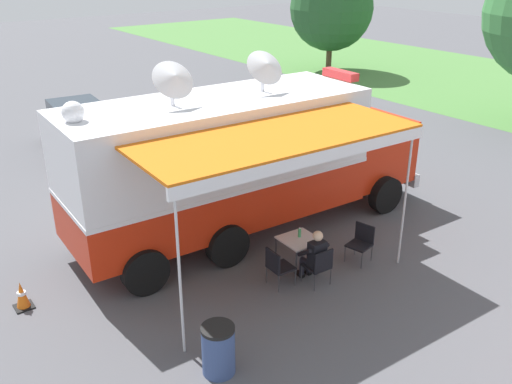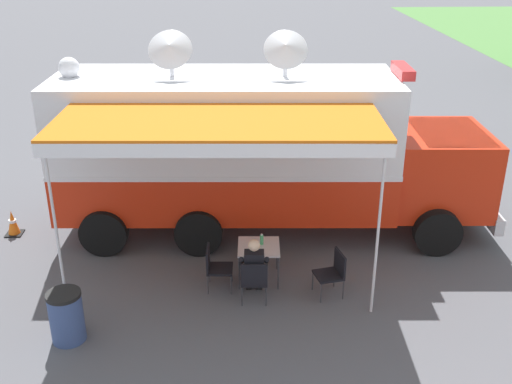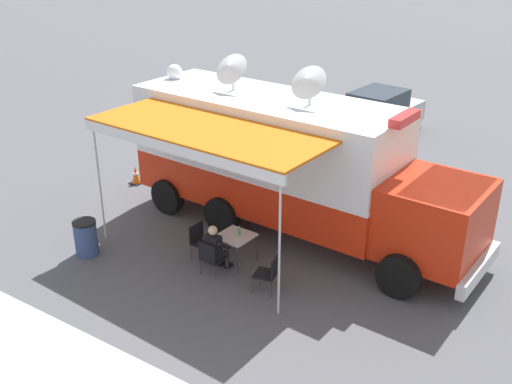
{
  "view_description": "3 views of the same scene",
  "coord_description": "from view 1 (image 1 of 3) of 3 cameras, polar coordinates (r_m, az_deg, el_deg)",
  "views": [
    {
      "loc": [
        10.35,
        -6.56,
        6.56
      ],
      "look_at": [
        0.55,
        0.7,
        1.23
      ],
      "focal_mm": 38.91,
      "sensor_mm": 36.0,
      "label": 1
    },
    {
      "loc": [
        12.46,
        0.11,
        6.38
      ],
      "look_at": [
        0.57,
        0.64,
        1.11
      ],
      "focal_mm": 42.45,
      "sensor_mm": 36.0,
      "label": 2
    },
    {
      "loc": [
        12.44,
        8.12,
        7.57
      ],
      "look_at": [
        1.5,
        0.68,
        1.59
      ],
      "focal_mm": 42.33,
      "sensor_mm": 36.0,
      "label": 3
    }
  ],
  "objects": [
    {
      "name": "tree_far_left",
      "position": [
        33.26,
        7.76,
        18.2
      ],
      "size": [
        4.71,
        4.71,
        5.89
      ],
      "color": "brown",
      "rests_on": "ground"
    },
    {
      "name": "folding_chair_spare_by_truck",
      "position": [
        12.86,
        10.8,
        -4.87
      ],
      "size": [
        0.57,
        0.57,
        0.87
      ],
      "color": "black",
      "rests_on": "ground"
    },
    {
      "name": "folding_chair_beside_table",
      "position": [
        11.71,
        2.21,
        -7.49
      ],
      "size": [
        0.5,
        0.5,
        0.87
      ],
      "color": "black",
      "rests_on": "ground"
    },
    {
      "name": "water_bottle",
      "position": [
        12.3,
        4.5,
        -4.18
      ],
      "size": [
        0.07,
        0.07,
        0.22
      ],
      "color": "#3F9959",
      "rests_on": "folding_table"
    },
    {
      "name": "car_behind_truck",
      "position": [
        20.53,
        -17.83,
        6.43
      ],
      "size": [
        4.35,
        2.32,
        1.76
      ],
      "color": "#B2B5BA",
      "rests_on": "ground"
    },
    {
      "name": "ground_plane",
      "position": [
        13.9,
        -3.69,
        -4.59
      ],
      "size": [
        100.0,
        100.0,
        0.0
      ],
      "primitive_type": "plane",
      "color": "#515156"
    },
    {
      "name": "seated_responder",
      "position": [
        11.85,
        6.0,
        -6.43
      ],
      "size": [
        0.67,
        0.57,
        1.25
      ],
      "color": "black",
      "rests_on": "ground"
    },
    {
      "name": "folding_chair_at_table",
      "position": [
        11.79,
        6.56,
        -7.39
      ],
      "size": [
        0.5,
        0.5,
        0.87
      ],
      "color": "black",
      "rests_on": "ground"
    },
    {
      "name": "folding_table",
      "position": [
        12.3,
        4.49,
        -5.06
      ],
      "size": [
        0.83,
        0.83,
        0.73
      ],
      "color": "silver",
      "rests_on": "ground"
    },
    {
      "name": "lot_stripe",
      "position": [
        16.37,
        -8.65,
        -0.26
      ],
      "size": [
        0.33,
        4.8,
        0.01
      ],
      "primitive_type": "cube",
      "rotation": [
        0.0,
        0.0,
        -0.04
      ],
      "color": "silver",
      "rests_on": "ground"
    },
    {
      "name": "trash_bin",
      "position": [
        9.61,
        -3.89,
        -15.85
      ],
      "size": [
        0.57,
        0.57,
        0.91
      ],
      "color": "#384C7F",
      "rests_on": "ground"
    },
    {
      "name": "traffic_cone",
      "position": [
        12.1,
        -22.94,
        -9.76
      ],
      "size": [
        0.36,
        0.36,
        0.58
      ],
      "color": "black",
      "rests_on": "ground"
    },
    {
      "name": "command_truck",
      "position": [
        13.43,
        -1.08,
        3.54
      ],
      "size": [
        5.1,
        9.59,
        4.53
      ],
      "color": "red",
      "rests_on": "ground"
    }
  ]
}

